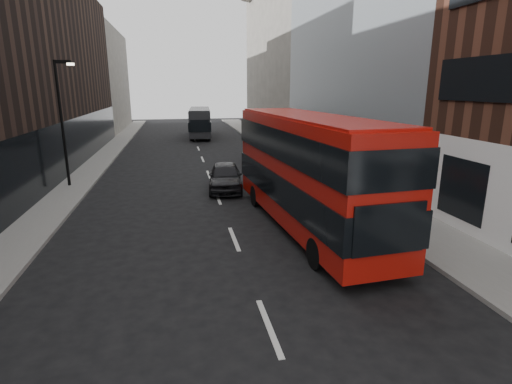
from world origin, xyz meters
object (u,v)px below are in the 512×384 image
car_a (225,176)px  car_c (260,153)px  grey_bus (200,122)px  red_bus (308,167)px  car_b (258,160)px  street_lamp (63,115)px

car_a → car_c: car_a is taller
grey_bus → red_bus: bearing=-82.0°
red_bus → car_a: 7.75m
car_b → car_c: size_ratio=0.78×
red_bus → car_a: (-2.50, 7.10, -1.81)m
car_c → car_a: bearing=-116.8°
grey_bus → car_b: size_ratio=2.62×
red_bus → grey_bus: size_ratio=1.13×
street_lamp → car_a: bearing=-14.3°
red_bus → car_a: size_ratio=2.56×
grey_bus → car_b: 20.53m
street_lamp → car_c: (12.61, 6.00, -3.45)m
red_bus → grey_bus: 32.83m
street_lamp → car_c: size_ratio=1.38×
red_bus → grey_bus: red_bus is taller
red_bus → car_a: red_bus is taller
grey_bus → car_b: grey_bus is taller
grey_bus → car_a: size_ratio=2.27×
red_bus → car_c: size_ratio=2.31×
car_a → car_c: size_ratio=0.90×
car_b → car_c: (0.75, 2.92, 0.08)m
grey_bus → car_a: grey_bus is taller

